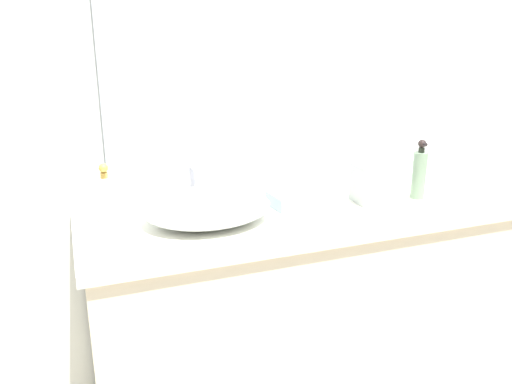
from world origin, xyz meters
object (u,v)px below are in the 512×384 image
sink_basin (208,207)px  candle_jar (444,188)px  folded_hand_towel (300,198)px  soap_dispenser (106,198)px  tissue_box (372,182)px  lotion_bottle (419,173)px

sink_basin → candle_jar: bearing=-0.7°
sink_basin → folded_hand_towel: (0.36, 0.06, -0.03)m
soap_dispenser → candle_jar: size_ratio=3.77×
tissue_box → soap_dispenser: bearing=173.4°
lotion_bottle → candle_jar: (0.13, 0.01, -0.08)m
sink_basin → lotion_bottle: lotion_bottle is taller
soap_dispenser → lotion_bottle: size_ratio=0.91×
lotion_bottle → folded_hand_towel: size_ratio=1.01×
sink_basin → candle_jar: sink_basin is taller
sink_basin → folded_hand_towel: 0.36m
soap_dispenser → lotion_bottle: (1.10, -0.13, 0.01)m
folded_hand_towel → tissue_box: bearing=-14.0°
folded_hand_towel → soap_dispenser: bearing=176.2°
lotion_bottle → candle_jar: lotion_bottle is taller
soap_dispenser → folded_hand_towel: (0.66, -0.04, -0.06)m
tissue_box → candle_jar: (0.32, -0.01, -0.06)m
soap_dispenser → sink_basin: bearing=-19.0°
lotion_bottle → tissue_box: 0.19m
lotion_bottle → folded_hand_towel: bearing=169.1°
folded_hand_towel → sink_basin: bearing=-170.4°
soap_dispenser → tissue_box: 0.92m
soap_dispenser → tissue_box: size_ratio=1.12×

